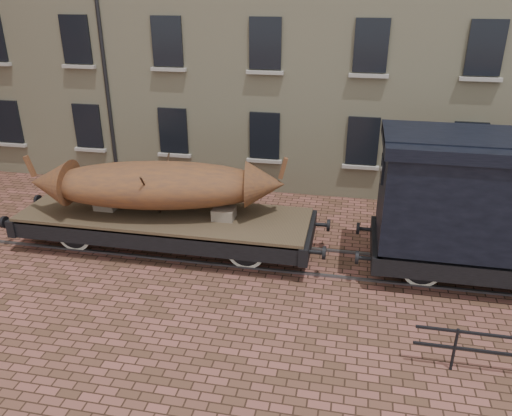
# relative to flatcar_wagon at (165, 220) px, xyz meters

# --- Properties ---
(ground) EXTENTS (90.00, 90.00, 0.00)m
(ground) POSITION_rel_flatcar_wagon_xyz_m (4.54, 0.00, -0.89)
(ground) COLOR #4C3022
(rail_track) EXTENTS (30.00, 1.52, 0.06)m
(rail_track) POSITION_rel_flatcar_wagon_xyz_m (4.54, 0.00, -0.86)
(rail_track) COLOR #59595E
(rail_track) RESTS_ON ground
(flatcar_wagon) EXTENTS (9.50, 2.58, 1.43)m
(flatcar_wagon) POSITION_rel_flatcar_wagon_xyz_m (0.00, 0.00, 0.00)
(flatcar_wagon) COLOR #4A3E27
(flatcar_wagon) RESTS_ON ground
(iron_boat) EXTENTS (7.34, 3.10, 1.73)m
(iron_boat) POSITION_rel_flatcar_wagon_xyz_m (-0.15, -0.00, 1.11)
(iron_boat) COLOR brown
(iron_boat) RESTS_ON flatcar_wagon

